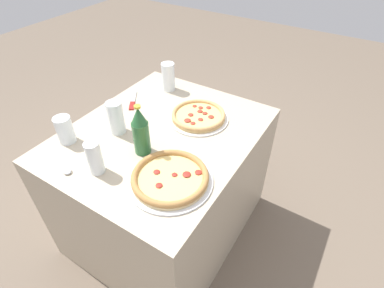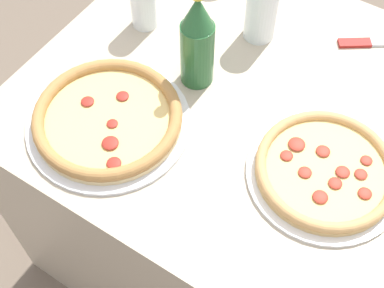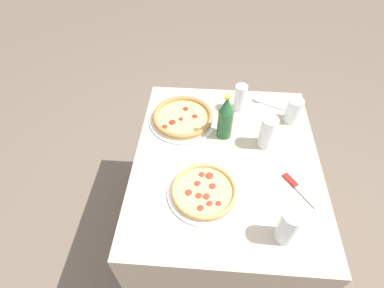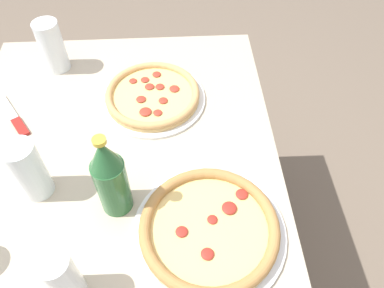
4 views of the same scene
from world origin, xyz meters
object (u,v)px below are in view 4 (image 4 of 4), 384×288
glass_cola (53,49)px  knife (14,117)px  glass_mango_juice (29,172)px  pizza_margherita (209,229)px  glass_water (64,279)px  pizza_pepperoni (153,96)px  beer_bottle (110,177)px

glass_cola → knife: (-0.21, 0.09, -0.07)m
glass_mango_juice → pizza_margherita: bearing=-108.8°
glass_water → glass_cola: bearing=11.5°
pizza_margherita → glass_mango_juice: (0.13, 0.40, 0.06)m
pizza_pepperoni → glass_water: (-0.53, 0.16, 0.05)m
glass_cola → pizza_pepperoni: bearing=-118.9°
glass_water → knife: 0.54m
glass_water → beer_bottle: beer_bottle is taller
pizza_pepperoni → pizza_margherita: size_ratio=0.89×
pizza_margherita → glass_water: size_ratio=2.33×
glass_cola → pizza_margherita: bearing=-144.2°
beer_bottle → knife: 0.44m
pizza_margherita → knife: bearing=53.9°
pizza_margherita → knife: size_ratio=2.03×
glass_water → knife: glass_water is taller
glass_cola → beer_bottle: 0.55m
glass_mango_juice → beer_bottle: (-0.05, -0.19, 0.04)m
glass_cola → knife: 0.24m
glass_water → beer_bottle: size_ratio=0.62×
glass_mango_juice → glass_water: size_ratio=1.10×
glass_mango_juice → knife: size_ratio=0.96×
glass_cola → knife: glass_cola is taller
pizza_pepperoni → glass_mango_juice: 0.40m
glass_water → glass_cola: (0.70, 0.14, 0.00)m
glass_mango_juice → glass_water: glass_mango_juice is taller
glass_water → beer_bottle: 0.21m
pizza_margherita → glass_water: glass_water is taller
pizza_margherita → glass_mango_juice: 0.42m
glass_cola → beer_bottle: bearing=-156.5°
pizza_pepperoni → glass_cola: glass_cola is taller
pizza_margherita → glass_water: bearing=111.1°
pizza_pepperoni → glass_mango_juice: bearing=137.2°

